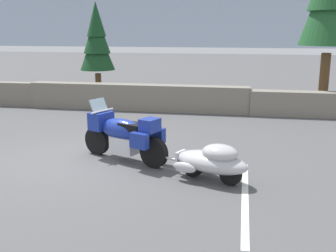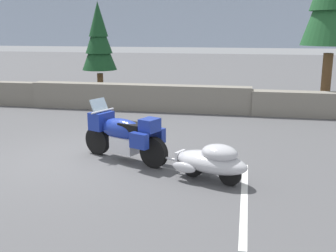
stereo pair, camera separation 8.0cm
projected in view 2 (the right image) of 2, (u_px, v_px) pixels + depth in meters
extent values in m
plane|color=#4C4C4F|center=(74.00, 159.00, 9.28)|extent=(80.00, 80.00, 0.00)
cube|color=slate|center=(139.00, 97.00, 14.72)|extent=(8.00, 0.57, 0.93)
cube|color=#99A8BF|center=(234.00, 7.00, 98.89)|extent=(240.00, 80.00, 16.00)
cylinder|color=black|center=(98.00, 140.00, 9.56)|extent=(0.66, 0.40, 0.66)
cylinder|color=black|center=(154.00, 152.00, 8.64)|extent=(0.66, 0.40, 0.66)
cube|color=silver|center=(126.00, 144.00, 9.06)|extent=(0.73, 0.65, 0.36)
ellipsoid|color=navy|center=(122.00, 129.00, 9.04)|extent=(1.27, 0.89, 0.48)
cube|color=navy|center=(101.00, 120.00, 9.36)|extent=(0.54, 0.62, 0.40)
cube|color=#9EB7C6|center=(99.00, 106.00, 9.31)|extent=(0.35, 0.48, 0.34)
cube|color=black|center=(132.00, 127.00, 8.84)|extent=(0.66, 0.56, 0.16)
cube|color=navy|center=(150.00, 125.00, 8.56)|extent=(0.46, 0.50, 0.28)
cube|color=navy|center=(139.00, 141.00, 8.41)|extent=(0.43, 0.31, 0.32)
cube|color=navy|center=(156.00, 135.00, 8.89)|extent=(0.43, 0.31, 0.32)
cylinder|color=silver|center=(103.00, 111.00, 9.28)|extent=(0.32, 0.65, 0.04)
cylinder|color=silver|center=(99.00, 130.00, 9.47)|extent=(0.26, 0.17, 0.54)
cylinder|color=black|center=(193.00, 166.00, 8.12)|extent=(0.44, 0.27, 0.44)
cylinder|color=black|center=(230.00, 174.00, 7.66)|extent=(0.44, 0.27, 0.44)
ellipsoid|color=#B2B2B7|center=(211.00, 162.00, 7.85)|extent=(1.65, 1.23, 0.40)
ellipsoid|color=#B2B2B7|center=(220.00, 153.00, 7.70)|extent=(0.89, 0.81, 0.32)
cube|color=silver|center=(180.00, 157.00, 8.25)|extent=(0.19, 0.32, 0.24)
ellipsoid|color=#B2B2B7|center=(184.00, 167.00, 7.85)|extent=(0.53, 0.34, 0.20)
ellipsoid|color=#B2B2B7|center=(201.00, 159.00, 8.36)|extent=(0.53, 0.34, 0.20)
cylinder|color=silver|center=(165.00, 157.00, 8.49)|extent=(0.66, 0.33, 0.05)
cylinder|color=brown|center=(326.00, 82.00, 14.58)|extent=(0.34, 0.34, 2.04)
cylinder|color=brown|center=(101.00, 87.00, 16.47)|extent=(0.24, 0.24, 1.13)
cone|color=#143D1E|center=(99.00, 47.00, 16.09)|extent=(1.37, 1.37, 1.79)
cone|color=#143D1E|center=(98.00, 33.00, 15.97)|extent=(1.06, 1.06, 1.56)
cone|color=#143D1E|center=(98.00, 19.00, 15.84)|extent=(0.75, 0.75, 1.34)
cube|color=silver|center=(244.00, 198.00, 7.14)|extent=(0.12, 3.60, 0.01)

